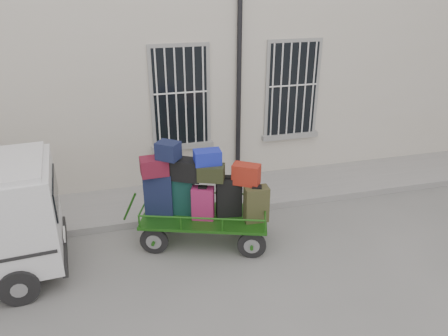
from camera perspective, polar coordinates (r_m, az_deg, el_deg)
name	(u,v)px	position (r m, az deg, el deg)	size (l,w,h in m)	color
ground	(233,253)	(8.35, 1.20, -11.04)	(80.00, 80.00, 0.00)	slate
building	(178,45)	(12.32, -5.99, 15.64)	(24.00, 5.15, 6.00)	beige
sidewalk	(207,196)	(10.13, -2.23, -3.71)	(24.00, 1.70, 0.15)	gray
luggage_cart	(200,196)	(8.12, -3.18, -3.62)	(2.79, 1.77, 2.08)	black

